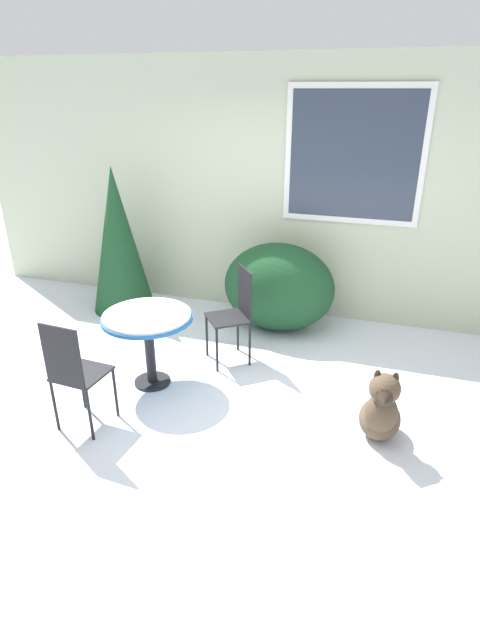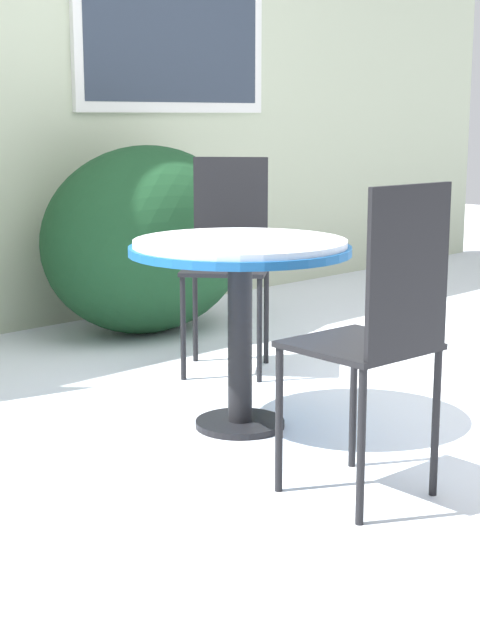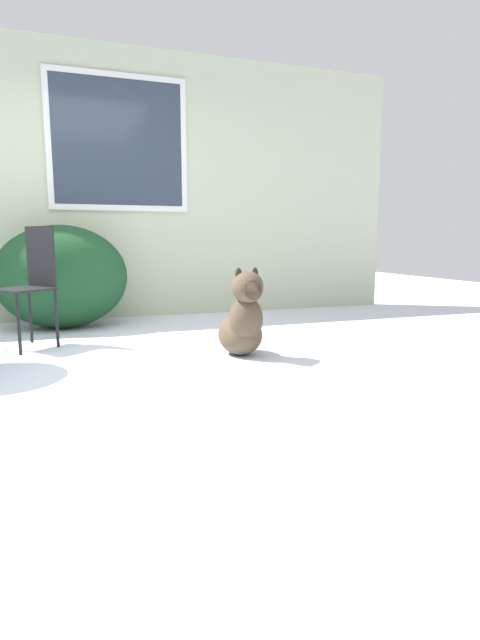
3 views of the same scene
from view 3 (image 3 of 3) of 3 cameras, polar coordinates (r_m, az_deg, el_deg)
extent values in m
plane|color=silver|center=(3.54, -20.98, -5.36)|extent=(16.00, 16.00, 0.00)
cube|color=#B2BC9E|center=(5.67, -21.32, 14.38)|extent=(8.00, 0.06, 2.85)
cube|color=silver|center=(5.71, -13.71, 19.07)|extent=(1.45, 0.04, 1.40)
cube|color=#2D3847|center=(5.70, -13.69, 19.10)|extent=(1.33, 0.01, 1.28)
ellipsoid|color=#194223|center=(5.11, -19.69, 4.64)|extent=(1.24, 0.83, 0.99)
cube|color=black|center=(4.23, -23.58, 3.22)|extent=(0.52, 0.52, 0.02)
cube|color=black|center=(4.32, -21.83, 6.75)|extent=(0.22, 0.28, 0.48)
cylinder|color=black|center=(4.03, -23.97, -0.49)|extent=(0.02, 0.02, 0.46)
cylinder|color=black|center=(4.49, -22.84, 0.50)|extent=(0.02, 0.02, 0.46)
cylinder|color=black|center=(4.22, -20.21, 0.14)|extent=(0.02, 0.02, 0.46)
ellipsoid|color=#4C3D2D|center=(3.72, 0.00, -1.65)|extent=(0.33, 0.41, 0.30)
ellipsoid|color=#4C3D2D|center=(3.59, 0.70, 0.06)|extent=(0.25, 0.23, 0.33)
sphere|color=#4C3D2D|center=(3.53, 0.88, 3.77)|extent=(0.23, 0.23, 0.23)
cone|color=#2D241B|center=(3.40, 1.83, 3.26)|extent=(0.13, 0.08, 0.13)
ellipsoid|color=#2D241B|center=(3.52, -0.18, 5.16)|extent=(0.05, 0.03, 0.10)
ellipsoid|color=#2D241B|center=(3.57, 1.72, 5.21)|extent=(0.05, 0.03, 0.10)
ellipsoid|color=#4C3D2D|center=(3.91, -1.01, -2.38)|extent=(0.07, 0.19, 0.06)
camera|label=1|loc=(2.03, 81.05, 57.03)|focal=28.00mm
camera|label=2|loc=(3.51, -91.81, 4.58)|focal=55.00mm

